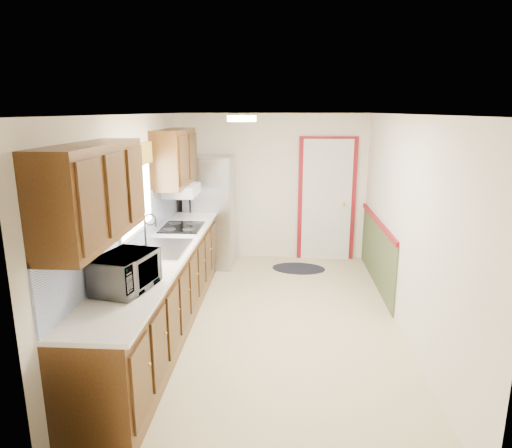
# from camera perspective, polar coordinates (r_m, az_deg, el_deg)

# --- Properties ---
(room_shell) EXTENTS (3.20, 5.20, 2.52)m
(room_shell) POSITION_cam_1_polar(r_m,az_deg,el_deg) (5.13, 1.85, 0.00)
(room_shell) COLOR beige
(room_shell) RESTS_ON ground
(kitchen_run) EXTENTS (0.63, 4.00, 2.20)m
(kitchen_run) POSITION_cam_1_polar(r_m,az_deg,el_deg) (5.14, -12.22, -4.80)
(kitchen_run) COLOR #3E230E
(kitchen_run) RESTS_ON ground
(back_wall_trim) EXTENTS (1.12, 2.30, 2.08)m
(back_wall_trim) POSITION_cam_1_polar(r_m,az_deg,el_deg) (7.40, 10.06, 1.69)
(back_wall_trim) COLOR maroon
(back_wall_trim) RESTS_ON ground
(ceiling_fixture) EXTENTS (0.30, 0.30, 0.06)m
(ceiling_fixture) POSITION_cam_1_polar(r_m,az_deg,el_deg) (4.79, -1.79, 13.04)
(ceiling_fixture) COLOR #FFD88C
(ceiling_fixture) RESTS_ON room_shell
(microwave) EXTENTS (0.44, 0.63, 0.39)m
(microwave) POSITION_cam_1_polar(r_m,az_deg,el_deg) (4.06, -16.01, -5.34)
(microwave) COLOR white
(microwave) RESTS_ON kitchen_run
(refrigerator) EXTENTS (0.74, 0.74, 1.75)m
(refrigerator) POSITION_cam_1_polar(r_m,az_deg,el_deg) (7.29, -5.74, 1.55)
(refrigerator) COLOR #B7B7BC
(refrigerator) RESTS_ON ground
(rug) EXTENTS (0.88, 0.61, 0.01)m
(rug) POSITION_cam_1_polar(r_m,az_deg,el_deg) (7.30, 5.35, -5.54)
(rug) COLOR black
(rug) RESTS_ON ground
(cooktop) EXTENTS (0.51, 0.62, 0.02)m
(cooktop) POSITION_cam_1_polar(r_m,az_deg,el_deg) (6.07, -9.25, -0.39)
(cooktop) COLOR black
(cooktop) RESTS_ON kitchen_run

